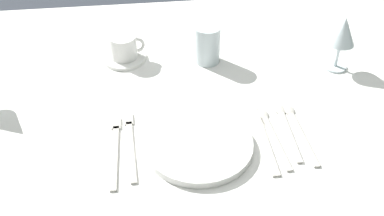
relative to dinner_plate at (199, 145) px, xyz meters
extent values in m
cube|color=white|center=(-0.02, 0.21, -0.03)|extent=(1.80, 1.10, 0.04)
cube|color=white|center=(-0.02, 0.76, -0.14)|extent=(1.80, 0.01, 0.18)
cylinder|color=brown|center=(0.78, 0.66, -0.40)|extent=(0.07, 0.07, 0.70)
cylinder|color=white|center=(0.00, 0.00, 0.00)|extent=(0.25, 0.25, 0.02)
cube|color=beige|center=(-0.15, 0.01, -0.01)|extent=(0.02, 0.20, 0.00)
cube|color=beige|center=(-0.16, 0.12, -0.01)|extent=(0.02, 0.04, 0.00)
cube|color=beige|center=(-0.19, -0.01, -0.01)|extent=(0.02, 0.20, 0.00)
cube|color=beige|center=(-0.19, 0.10, -0.01)|extent=(0.02, 0.04, 0.00)
cube|color=beige|center=(0.15, -0.01, -0.01)|extent=(0.02, 0.20, 0.00)
cube|color=beige|center=(0.16, 0.10, -0.01)|extent=(0.02, 0.06, 0.00)
cube|color=beige|center=(0.18, -0.01, -0.01)|extent=(0.02, 0.18, 0.00)
ellipsoid|color=beige|center=(0.17, 0.10, -0.01)|extent=(0.03, 0.04, 0.01)
cube|color=beige|center=(0.22, 0.01, -0.01)|extent=(0.02, 0.17, 0.00)
ellipsoid|color=beige|center=(0.22, 0.11, -0.01)|extent=(0.03, 0.04, 0.01)
cube|color=beige|center=(0.24, 0.00, -0.01)|extent=(0.02, 0.19, 0.00)
ellipsoid|color=beige|center=(0.24, 0.10, -0.01)|extent=(0.03, 0.04, 0.01)
cylinder|color=white|center=(-0.16, 0.39, 0.00)|extent=(0.13, 0.13, 0.01)
cylinder|color=white|center=(-0.16, 0.39, 0.03)|extent=(0.08, 0.08, 0.07)
torus|color=white|center=(-0.12, 0.39, 0.04)|extent=(0.05, 0.01, 0.05)
cylinder|color=silver|center=(0.43, 0.28, -0.01)|extent=(0.06, 0.06, 0.01)
cylinder|color=silver|center=(0.43, 0.28, 0.03)|extent=(0.01, 0.01, 0.07)
cone|color=silver|center=(0.43, 0.28, 0.11)|extent=(0.07, 0.07, 0.08)
cylinder|color=silver|center=(0.07, 0.36, 0.05)|extent=(0.07, 0.07, 0.11)
camera|label=1|loc=(-0.10, -0.71, 0.68)|focal=40.99mm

